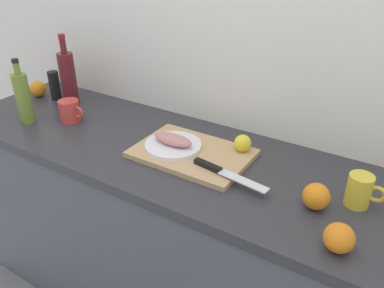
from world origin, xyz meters
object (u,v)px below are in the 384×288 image
object	(u,v)px
lemon_0	(243,143)
wine_bottle	(68,78)
fish_fillet	(173,139)
coffee_mug_1	(70,111)
cutting_board	(192,153)
orange_0	(339,238)
coffee_mug_0	(360,191)
olive_oil_bottle	(23,97)
white_plate	(173,145)
pepper_mill	(55,85)
chef_knife	(220,171)

from	to	relation	value
lemon_0	wine_bottle	xyz separation A→B (m)	(-0.91, 0.01, 0.08)
fish_fillet	wine_bottle	size ratio (longest dim) A/B	0.48
lemon_0	wine_bottle	distance (m)	0.92
fish_fillet	coffee_mug_1	bearing A→B (deg)	-178.76
cutting_board	orange_0	xyz separation A→B (m)	(0.58, -0.21, 0.03)
cutting_board	coffee_mug_0	world-z (taller)	coffee_mug_0
coffee_mug_1	orange_0	size ratio (longest dim) A/B	1.58
olive_oil_bottle	coffee_mug_0	world-z (taller)	olive_oil_bottle
orange_0	cutting_board	bearing A→B (deg)	159.97
olive_oil_bottle	wine_bottle	size ratio (longest dim) A/B	0.84
olive_oil_bottle	orange_0	world-z (taller)	olive_oil_bottle
coffee_mug_1	orange_0	distance (m)	1.22
white_plate	wine_bottle	xyz separation A→B (m)	(-0.68, 0.12, 0.11)
wine_bottle	olive_oil_bottle	bearing A→B (deg)	-94.09
wine_bottle	coffee_mug_0	distance (m)	1.35
olive_oil_bottle	cutting_board	bearing A→B (deg)	9.63
fish_fillet	pepper_mill	world-z (taller)	pepper_mill
coffee_mug_0	pepper_mill	distance (m)	1.47
coffee_mug_1	pepper_mill	distance (m)	0.30
white_plate	chef_knife	distance (m)	0.25
fish_fillet	lemon_0	distance (m)	0.26
coffee_mug_0	coffee_mug_1	xyz separation A→B (m)	(-1.21, -0.04, -0.01)
fish_fillet	orange_0	world-z (taller)	orange_0
cutting_board	pepper_mill	xyz separation A→B (m)	(-0.88, 0.12, 0.06)
chef_knife	coffee_mug_1	bearing A→B (deg)	-175.74
wine_bottle	orange_0	bearing A→B (deg)	-13.47
fish_fillet	orange_0	bearing A→B (deg)	-16.88
white_plate	olive_oil_bottle	distance (m)	0.71
white_plate	fish_fillet	xyz separation A→B (m)	(0.00, 0.00, 0.03)
chef_knife	coffee_mug_0	world-z (taller)	coffee_mug_0
olive_oil_bottle	orange_0	size ratio (longest dim) A/B	3.48
chef_knife	lemon_0	size ratio (longest dim) A/B	4.57
white_plate	olive_oil_bottle	xyz separation A→B (m)	(-0.70, -0.12, 0.09)
cutting_board	chef_knife	world-z (taller)	chef_knife
fish_fillet	lemon_0	bearing A→B (deg)	26.14
white_plate	lemon_0	bearing A→B (deg)	26.14
cutting_board	orange_0	world-z (taller)	orange_0
white_plate	lemon_0	xyz separation A→B (m)	(0.23, 0.11, 0.02)
coffee_mug_0	fish_fillet	bearing A→B (deg)	-177.52
wine_bottle	orange_0	world-z (taller)	wine_bottle
cutting_board	coffee_mug_0	size ratio (longest dim) A/B	3.74
coffee_mug_1	orange_0	xyz separation A→B (m)	(1.20, -0.19, -0.01)
chef_knife	wine_bottle	bearing A→B (deg)	176.72
white_plate	pepper_mill	bearing A→B (deg)	170.75
olive_oil_bottle	pepper_mill	bearing A→B (deg)	112.53
olive_oil_bottle	coffee_mug_1	size ratio (longest dim) A/B	2.21
white_plate	pepper_mill	size ratio (longest dim) A/B	1.52
coffee_mug_0	lemon_0	bearing A→B (deg)	168.71
olive_oil_bottle	coffee_mug_0	xyz separation A→B (m)	(1.36, 0.15, -0.06)
chef_knife	white_plate	bearing A→B (deg)	172.89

